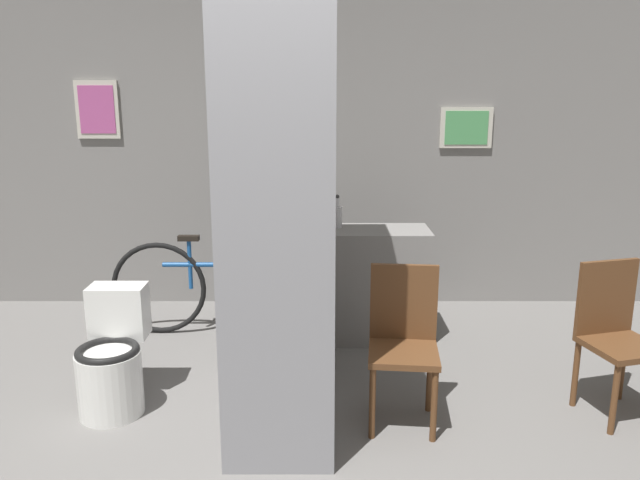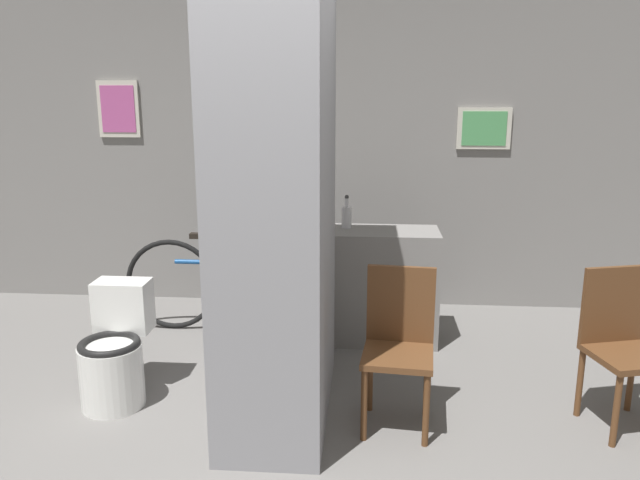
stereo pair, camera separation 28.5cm
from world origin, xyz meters
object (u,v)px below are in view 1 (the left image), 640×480
at_px(bottle_tall, 339,216).
at_px(toilet, 114,361).
at_px(chair_near_pillar, 405,338).
at_px(bicycle, 225,287).
at_px(chair_by_doorway, 617,332).

bearing_deg(bottle_tall, toilet, -139.59).
xyz_separation_m(chair_near_pillar, bicycle, (-1.22, 1.30, -0.11)).
relative_size(chair_near_pillar, bicycle, 0.52).
bearing_deg(chair_by_doorway, chair_near_pillar, 169.29).
bearing_deg(chair_near_pillar, bicycle, 138.87).
bearing_deg(toilet, chair_near_pillar, -3.85).
height_order(chair_by_doorway, bottle_tall, bottle_tall).
height_order(bicycle, bottle_tall, bottle_tall).
bearing_deg(chair_near_pillar, toilet, -178.26).
xyz_separation_m(chair_by_doorway, bicycle, (-2.47, 1.20, -0.11)).
distance_m(bicycle, bottle_tall, 1.04).
bearing_deg(toilet, chair_by_doorway, -0.46).
bearing_deg(bicycle, chair_by_doorway, -26.02).
bearing_deg(chair_by_doorway, bicycle, 139.08).
bearing_deg(bottle_tall, chair_near_pillar, -74.86).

